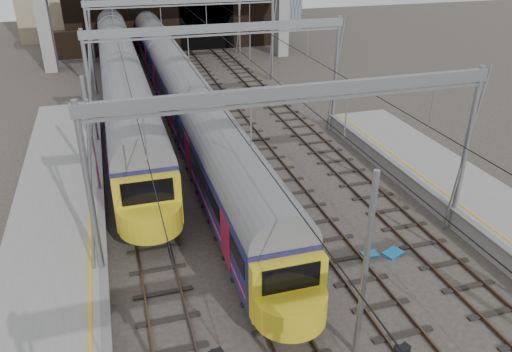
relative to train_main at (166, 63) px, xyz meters
name	(u,v)px	position (x,y,z in m)	size (l,w,h in m)	color
tracks	(251,186)	(2.00, -20.30, -2.45)	(14.40, 80.00, 0.22)	#4C3828
overhead_line	(221,47)	(2.00, -13.81, 4.10)	(16.80, 80.00, 8.00)	gray
retaining_wall	(175,13)	(3.40, 16.63, 1.86)	(28.00, 2.75, 9.00)	black
train_main	(166,63)	(0.00, 0.00, 0.00)	(2.77, 64.13, 4.78)	black
train_second	(118,60)	(-4.00, 1.66, 0.17)	(3.06, 53.04, 5.18)	black
equip_cover_b	(370,254)	(5.25, -28.28, -2.43)	(0.73, 0.52, 0.09)	#1C85D4
equip_cover_c	(393,253)	(6.29, -28.53, -2.42)	(0.90, 0.64, 0.11)	#1C85D4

